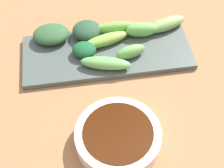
{
  "coord_description": "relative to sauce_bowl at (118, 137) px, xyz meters",
  "views": [
    {
      "loc": [
        -0.4,
        0.09,
        0.52
      ],
      "look_at": [
        -0.04,
        0.03,
        0.05
      ],
      "focal_mm": 53.49,
      "sensor_mm": 36.0,
      "label": 1
    }
  ],
  "objects": [
    {
      "name": "tabletop",
      "position": [
        0.14,
        -0.04,
        -0.03
      ],
      "size": [
        2.1,
        2.1,
        0.02
      ],
      "primitive_type": "cube",
      "color": "#926943",
      "rests_on": "ground"
    },
    {
      "name": "sauce_bowl",
      "position": [
        0.0,
        0.0,
        0.0
      ],
      "size": [
        0.14,
        0.14,
        0.03
      ],
      "color": "silver",
      "rests_on": "tabletop"
    },
    {
      "name": "serving_plate",
      "position": [
        0.2,
        -0.01,
        -0.01
      ],
      "size": [
        0.13,
        0.34,
        0.01
      ],
      "primitive_type": "cube",
      "color": "#43504E",
      "rests_on": "tabletop"
    },
    {
      "name": "broccoli_leafy_0",
      "position": [
        0.25,
        0.1,
        0.01
      ],
      "size": [
        0.06,
        0.08,
        0.03
      ],
      "primitive_type": "ellipsoid",
      "rotation": [
        0.0,
        0.0,
        -0.02
      ],
      "color": "#2C5531",
      "rests_on": "serving_plate"
    },
    {
      "name": "broccoli_stalk_1",
      "position": [
        0.18,
        -0.05,
        0.01
      ],
      "size": [
        0.04,
        0.06,
        0.03
      ],
      "primitive_type": "ellipsoid",
      "rotation": [
        0.0,
        0.0,
        0.25
      ],
      "color": "#609E4D",
      "rests_on": "serving_plate"
    },
    {
      "name": "broccoli_stalk_2",
      "position": [
        0.25,
        -0.04,
        0.01
      ],
      "size": [
        0.02,
        0.09,
        0.03
      ],
      "primitive_type": "ellipsoid",
      "rotation": [
        0.0,
        0.0,
        -0.01
      ],
      "color": "#62A740",
      "rests_on": "serving_plate"
    },
    {
      "name": "broccoli_leafy_3",
      "position": [
        0.2,
        0.03,
        0.01
      ],
      "size": [
        0.05,
        0.05,
        0.02
      ],
      "primitive_type": "ellipsoid",
      "rotation": [
        0.0,
        0.0,
        -0.18
      ],
      "color": "#17522C",
      "rests_on": "serving_plate"
    },
    {
      "name": "broccoli_stalk_4",
      "position": [
        0.16,
        -0.0,
        0.01
      ],
      "size": [
        0.05,
        0.1,
        0.02
      ],
      "primitive_type": "ellipsoid",
      "rotation": [
        0.0,
        0.0,
        -0.26
      ],
      "color": "#5DA455",
      "rests_on": "serving_plate"
    },
    {
      "name": "broccoli_leafy_5",
      "position": [
        0.25,
        0.02,
        0.01
      ],
      "size": [
        0.06,
        0.07,
        0.03
      ],
      "primitive_type": "ellipsoid",
      "rotation": [
        0.0,
        0.0,
        0.16
      ],
      "color": "#244830",
      "rests_on": "serving_plate"
    },
    {
      "name": "broccoli_stalk_6",
      "position": [
        0.24,
        -0.14,
        0.01
      ],
      "size": [
        0.05,
        0.09,
        0.03
      ],
      "primitive_type": "ellipsoid",
      "rotation": [
        0.0,
        0.0,
        0.3
      ],
      "color": "#79A45B",
      "rests_on": "serving_plate"
    },
    {
      "name": "broccoli_stalk_7",
      "position": [
        0.23,
        -0.09,
        0.01
      ],
      "size": [
        0.03,
        0.07,
        0.03
      ],
      "primitive_type": "ellipsoid",
      "rotation": [
        0.0,
        0.0,
        -0.03
      ],
      "color": "#66B556",
      "rests_on": "serving_plate"
    },
    {
      "name": "broccoli_stalk_8",
      "position": [
        0.22,
        -0.01,
        0.01
      ],
      "size": [
        0.05,
        0.1,
        0.02
      ],
      "primitive_type": "ellipsoid",
      "rotation": [
        0.0,
        0.0,
        0.26
      ],
      "color": "#75A642",
      "rests_on": "serving_plate"
    }
  ]
}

